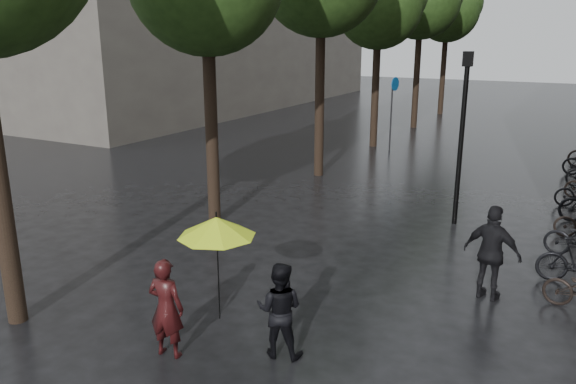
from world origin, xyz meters
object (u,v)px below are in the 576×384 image
Objects in this scene: person_burgundy at (166,308)px; person_black at (280,310)px; pedestrian_walking at (492,253)px; lamp_post at (463,122)px.

person_burgundy is 1.72m from person_black.
lamp_post reaches higher than pedestrian_walking.
person_black is 7.98m from lamp_post.
person_black is at bearing -159.65° from person_burgundy.
person_burgundy is at bearing -106.36° from lamp_post.
person_burgundy is 5.96m from pedestrian_walking.
lamp_post reaches higher than person_burgundy.
lamp_post is at bearing -58.13° from pedestrian_walking.
pedestrian_walking reaches higher than person_black.
person_black is 0.84× the size of pedestrian_walking.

